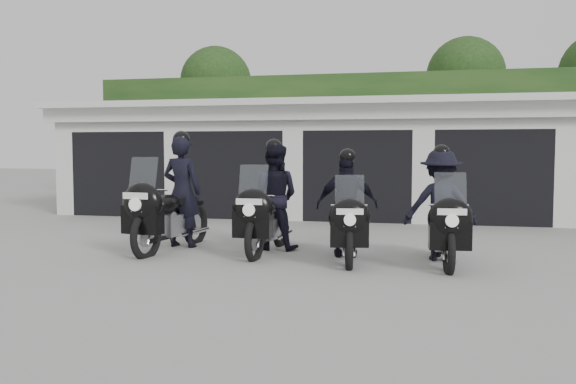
% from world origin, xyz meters
% --- Properties ---
extents(ground, '(80.00, 80.00, 0.00)m').
position_xyz_m(ground, '(0.00, 0.00, 0.00)').
color(ground, gray).
rests_on(ground, ground).
extents(garage_block, '(16.40, 6.80, 2.96)m').
position_xyz_m(garage_block, '(-0.00, 8.06, 1.42)').
color(garage_block, silver).
rests_on(garage_block, ground).
extents(background_vegetation, '(20.00, 3.90, 5.80)m').
position_xyz_m(background_vegetation, '(0.37, 12.92, 2.77)').
color(background_vegetation, '#163413').
rests_on(background_vegetation, ground).
extents(police_bike_a, '(0.94, 2.45, 2.14)m').
position_xyz_m(police_bike_a, '(-2.70, 0.78, 0.85)').
color(police_bike_a, black).
rests_on(police_bike_a, ground).
extents(police_bike_b, '(0.93, 2.28, 1.99)m').
position_xyz_m(police_bike_b, '(-0.99, 0.99, 0.84)').
color(police_bike_b, black).
rests_on(police_bike_b, ground).
extents(police_bike_c, '(1.06, 2.07, 1.81)m').
position_xyz_m(police_bike_c, '(0.38, 0.54, 0.77)').
color(police_bike_c, black).
rests_on(police_bike_c, ground).
extents(police_bike_d, '(1.18, 2.16, 1.88)m').
position_xyz_m(police_bike_d, '(1.84, 0.57, 0.80)').
color(police_bike_d, black).
rests_on(police_bike_d, ground).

